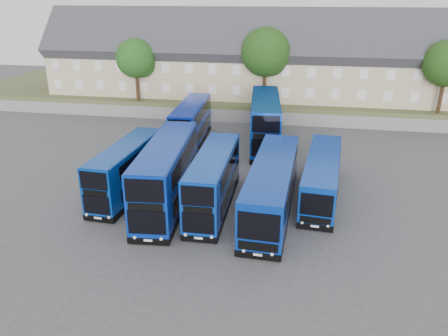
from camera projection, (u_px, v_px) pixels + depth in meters
ground at (202, 214)px, 31.47m from camera, size 120.00×120.00×0.00m
retaining_wall at (246, 117)px, 53.08m from camera, size 70.00×0.40×1.50m
earth_bank at (255, 97)px, 62.11m from camera, size 80.00×20.00×2.00m
terrace_row at (253, 61)px, 56.36m from camera, size 54.00×10.40×11.20m
dd_front_left at (127, 171)px, 33.98m from camera, size 2.84×10.09×3.96m
dd_front_mid at (167, 175)px, 32.12m from camera, size 3.69×12.10×4.74m
dd_front_right at (213, 182)px, 31.75m from camera, size 2.52×10.46×4.14m
dd_rear_left at (191, 124)px, 45.40m from camera, size 2.90×10.67×4.20m
dd_rear_right at (265, 122)px, 45.00m from camera, size 4.01×12.53×4.90m
coach_east_a at (272, 188)px, 31.40m from camera, size 3.36×13.53×3.67m
coach_east_b at (322, 177)px, 33.76m from camera, size 3.48×11.81×3.18m
tree_west at (137, 60)px, 53.99m from camera, size 4.80×4.80×7.65m
tree_mid at (267, 54)px, 51.44m from camera, size 5.76×5.76×9.18m
tree_east at (448, 65)px, 47.95m from camera, size 5.12×5.12×8.16m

